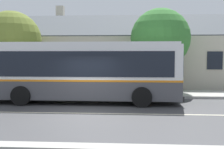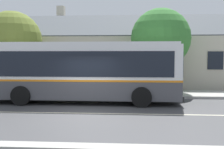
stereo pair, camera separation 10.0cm
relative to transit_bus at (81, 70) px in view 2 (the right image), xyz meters
The scene contains 8 objects.
ground_plane 3.42m from the transit_bus, 79.18° to the right, with size 300.00×300.00×0.00m, color #424244.
sidewalk_far 3.55m from the transit_bus, 79.85° to the left, with size 60.00×3.00×0.15m, color #ADAAA3.
curb_near 7.85m from the transit_bus, 85.86° to the right, with size 60.00×0.50×0.12m, color #ADAAA3.
lane_divider_stripe 3.42m from the transit_bus, 79.18° to the right, with size 60.00×0.16×0.01m, color beige.
community_building 10.77m from the transit_bus, 81.75° to the left, with size 21.03×9.92×7.22m.
transit_bus is the anchor object (origin of this frame).
street_tree_primary 6.47m from the transit_bus, 41.80° to the left, with size 3.98×3.98×5.69m.
street_tree_secondary 7.20m from the transit_bus, 143.90° to the left, with size 4.11×4.11×5.62m.
Camera 2 is at (2.20, -12.04, 2.53)m, focal length 45.00 mm.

